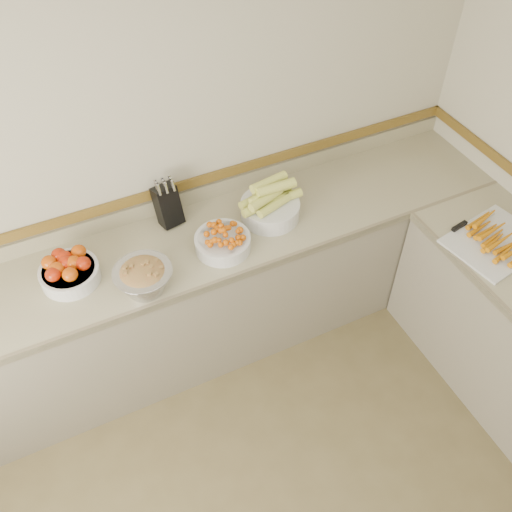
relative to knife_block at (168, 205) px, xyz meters
name	(u,v)px	position (x,y,z in m)	size (l,w,h in m)	color
back_wall	(143,158)	(-0.07, 0.10, 0.28)	(4.00, 4.00, 0.00)	#B1AB92
counter_back	(180,301)	(-0.07, -0.22, -0.57)	(4.00, 0.65, 1.08)	gray
knife_block	(168,205)	(0.00, 0.00, 0.00)	(0.15, 0.17, 0.31)	black
tomato_bowl	(68,270)	(-0.61, -0.20, -0.05)	(0.31, 0.31, 0.15)	silver
cherry_tomato_bowl	(223,241)	(0.19, -0.33, -0.07)	(0.31, 0.31, 0.16)	silver
corn_bowl	(270,205)	(0.53, -0.21, -0.03)	(0.38, 0.34, 0.25)	silver
rhubarb_bowl	(144,278)	(-0.28, -0.43, -0.04)	(0.30, 0.30, 0.17)	#B2B2BA
cutting_board	(495,240)	(1.55, -0.95, -0.10)	(0.56, 0.48, 0.07)	beige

